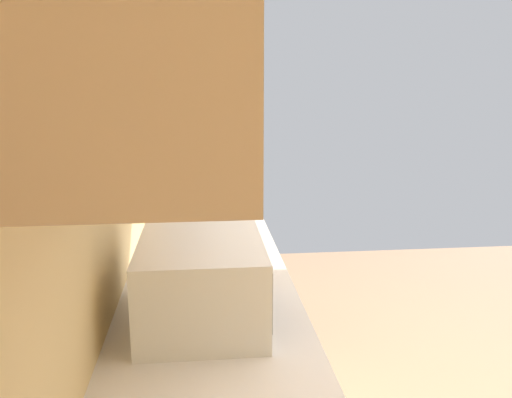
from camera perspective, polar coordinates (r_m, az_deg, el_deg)
The scene contains 4 objects.
wall_back at distance 1.81m, azimuth -17.34°, elevation -0.60°, with size 4.07×0.12×2.57m, color #F2CB84.
oven_range at distance 3.39m, azimuth -5.31°, elevation -8.01°, with size 0.60×0.66×1.11m.
microwave at distance 1.69m, azimuth -5.89°, elevation -8.81°, with size 0.52×0.39×0.27m.
bowl at distance 2.65m, azimuth -3.21°, elevation -2.87°, with size 0.15×0.15×0.07m.
Camera 1 is at (-1.73, 1.11, 1.68)m, focal length 36.65 mm.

